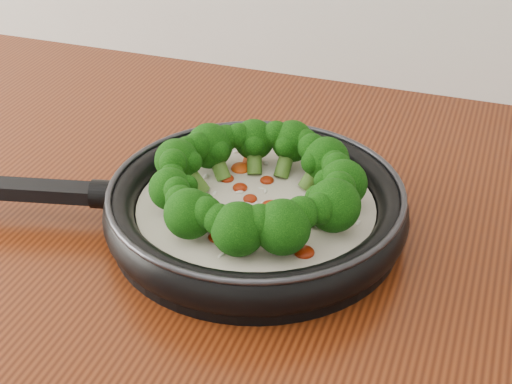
% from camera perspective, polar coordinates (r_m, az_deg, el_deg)
% --- Properties ---
extents(skillet, '(0.54, 0.40, 0.10)m').
position_cam_1_polar(skillet, '(0.82, -0.09, -0.79)').
color(skillet, black).
rests_on(skillet, counter).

